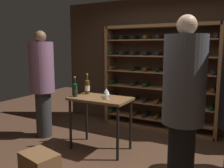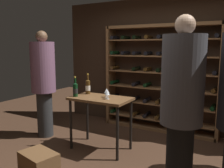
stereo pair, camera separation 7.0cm
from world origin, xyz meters
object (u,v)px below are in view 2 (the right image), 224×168
tasting_table (101,105)px  wine_bottle_black_capsule (75,89)px  wine_crate (39,165)px  wine_glass_stemmed_left (107,91)px  wine_bottle_amber_reserve (88,86)px  wine_glass_stemmed_right (107,93)px  person_guest_plum_blouse (43,79)px  person_bystander_red_print (182,101)px  wine_rack (159,78)px

tasting_table → wine_bottle_black_capsule: wine_bottle_black_capsule is taller
wine_crate → wine_glass_stemmed_left: size_ratio=3.30×
wine_crate → wine_bottle_amber_reserve: 1.53m
wine_glass_stemmed_right → wine_bottle_amber_reserve: bearing=159.2°
person_guest_plum_blouse → person_bystander_red_print: 2.77m
person_bystander_red_print → wine_rack: bearing=-168.1°
wine_rack → wine_glass_stemmed_left: bearing=-108.4°
wine_glass_stemmed_right → wine_glass_stemmed_left: wine_glass_stemmed_left is taller
person_bystander_red_print → wine_crate: size_ratio=4.16×
person_guest_plum_blouse → wine_bottle_black_capsule: person_guest_plum_blouse is taller
wine_bottle_black_capsule → wine_glass_stemmed_right: 0.56m
wine_bottle_amber_reserve → wine_bottle_black_capsule: size_ratio=1.07×
wine_bottle_amber_reserve → person_bystander_red_print: bearing=-25.0°
tasting_table → person_guest_plum_blouse: bearing=-179.7°
person_guest_plum_blouse → person_bystander_red_print: person_bystander_red_print is taller
wine_glass_stemmed_right → tasting_table: bearing=164.2°
tasting_table → wine_glass_stemmed_right: size_ratio=7.06×
wine_bottle_black_capsule → wine_glass_stemmed_left: (0.48, 0.20, -0.01)m
wine_rack → tasting_table: wine_rack is taller
wine_rack → wine_glass_stemmed_right: wine_rack is taller
wine_rack → tasting_table: (-0.51, -1.37, -0.31)m
person_guest_plum_blouse → wine_bottle_black_capsule: size_ratio=5.94×
wine_crate → wine_glass_stemmed_left: 1.48m
wine_rack → person_bystander_red_print: bearing=-65.5°
wine_bottle_amber_reserve → person_guest_plum_blouse: bearing=-170.2°
tasting_table → wine_crate: tasting_table is taller
wine_crate → wine_glass_stemmed_right: bearing=70.7°
wine_bottle_amber_reserve → wine_glass_stemmed_left: bearing=-10.7°
person_guest_plum_blouse → wine_glass_stemmed_right: 1.40m
tasting_table → wine_bottle_amber_reserve: 0.45m
person_guest_plum_blouse → person_bystander_red_print: (2.69, -0.68, 0.02)m
wine_rack → wine_bottle_amber_reserve: 1.50m
wine_rack → wine_bottle_amber_reserve: bearing=-125.0°
person_bystander_red_print → wine_bottle_amber_reserve: bearing=-127.5°
tasting_table → wine_bottle_black_capsule: size_ratio=2.93×
wine_bottle_black_capsule → wine_bottle_amber_reserve: bearing=79.3°
person_guest_plum_blouse → wine_crate: 1.77m
wine_crate → wine_glass_stemmed_right: (0.38, 1.09, 0.80)m
wine_glass_stemmed_left → wine_bottle_amber_reserve: bearing=169.3°
wine_bottle_amber_reserve → wine_bottle_black_capsule: bearing=-100.7°
wine_crate → tasting_table: bearing=78.5°
person_guest_plum_blouse → wine_bottle_amber_reserve: 0.91m
tasting_table → wine_crate: 1.30m
person_guest_plum_blouse → wine_rack: bearing=-119.0°
wine_rack → wine_bottle_black_capsule: size_ratio=6.93×
person_guest_plum_blouse → wine_glass_stemmed_left: size_ratio=13.48×
tasting_table → wine_glass_stemmed_left: 0.24m
wine_rack → wine_glass_stemmed_right: size_ratio=16.69×
person_guest_plum_blouse → person_bystander_red_print: size_ratio=0.98×
person_guest_plum_blouse → wine_glass_stemmed_right: (1.39, -0.04, -0.12)m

